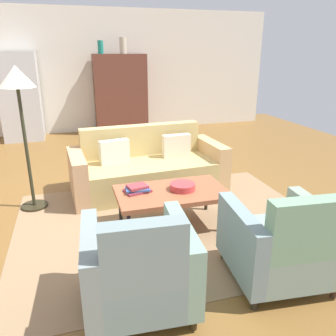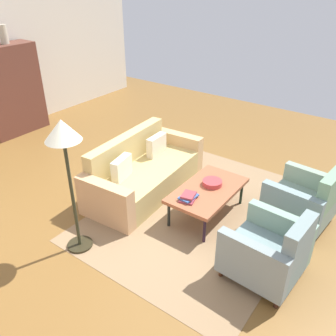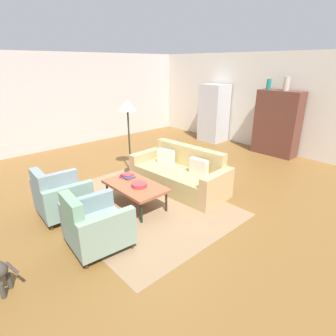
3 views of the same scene
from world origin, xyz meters
name	(u,v)px [view 3 (image 3 of 3)]	position (x,y,z in m)	size (l,w,h in m)	color
ground_plane	(158,187)	(0.00, 0.00, 0.00)	(10.42, 10.42, 0.00)	brown
wall_back	(268,102)	(0.00, 4.34, 1.40)	(8.68, 0.12, 2.80)	beige
wall_left	(64,101)	(-4.34, 0.00, 1.40)	(0.12, 8.68, 2.80)	beige
area_rug	(138,204)	(0.32, -0.77, 0.00)	(3.40, 2.60, 0.01)	#876B4B
couch	(181,175)	(0.32, 0.37, 0.29)	(2.15, 1.03, 0.86)	tan
coffee_table	(135,186)	(0.32, -0.82, 0.40)	(1.20, 0.70, 0.43)	black
armchair_left	(59,198)	(-0.28, -1.99, 0.34)	(0.85, 0.85, 0.88)	#3B1F10
armchair_right	(94,227)	(0.92, -1.99, 0.34)	(0.87, 0.87, 0.88)	#2E2915
fruit_bowl	(139,185)	(0.45, -0.82, 0.47)	(0.28, 0.28, 0.07)	#B33639
book_stack	(127,176)	(-0.04, -0.74, 0.47)	(0.31, 0.25, 0.07)	maroon
cabinet	(277,123)	(0.53, 3.99, 0.90)	(1.20, 0.51, 1.80)	brown
vase_tall	(269,84)	(0.13, 3.99, 1.94)	(0.13, 0.13, 0.28)	#1A7868
vase_round	(287,84)	(0.63, 3.99, 1.98)	(0.16, 0.16, 0.35)	#B7AD96
refrigerator	(214,113)	(-1.64, 3.89, 0.93)	(0.80, 0.73, 1.85)	#B7BABF
floor_lamp	(128,112)	(-1.20, 0.14, 1.44)	(0.40, 0.40, 1.72)	black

